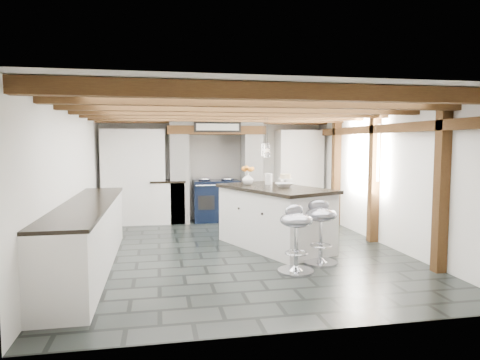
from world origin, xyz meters
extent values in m
plane|color=black|center=(0.00, 0.00, 0.00)|extent=(6.00, 6.00, 0.00)
plane|color=white|center=(0.00, 3.00, 1.15)|extent=(5.00, 0.00, 5.00)
plane|color=white|center=(-2.50, 0.00, 1.15)|extent=(0.00, 6.00, 6.00)
plane|color=white|center=(2.50, 0.00, 1.15)|extent=(0.00, 6.00, 6.00)
plane|color=white|center=(0.00, 0.00, 2.30)|extent=(6.00, 6.00, 0.00)
cube|color=silver|center=(-0.80, 2.70, 0.95)|extent=(0.40, 0.60, 1.90)
cube|color=silver|center=(0.80, 2.70, 0.95)|extent=(0.40, 0.60, 1.90)
cube|color=#4E3516|center=(0.00, 2.70, 1.99)|extent=(2.10, 0.65, 0.18)
cube|color=silver|center=(0.00, 2.70, 2.15)|extent=(2.00, 0.60, 0.31)
cube|color=black|center=(0.00, 2.38, 2.05)|extent=(1.00, 0.03, 0.22)
cube|color=silver|center=(0.00, 2.36, 2.05)|extent=(0.90, 0.01, 0.14)
cube|color=white|center=(-1.75, 2.70, 1.00)|extent=(1.30, 0.58, 2.00)
cube|color=white|center=(1.90, 2.70, 1.00)|extent=(1.00, 0.58, 2.00)
cube|color=white|center=(-2.20, -0.60, 0.44)|extent=(0.60, 3.80, 0.88)
cube|color=black|center=(-2.20, -0.60, 0.90)|extent=(0.64, 3.80, 0.04)
cube|color=white|center=(-1.05, 2.70, 0.44)|extent=(0.70, 0.60, 0.88)
cube|color=black|center=(-1.05, 2.70, 0.90)|extent=(0.74, 0.64, 0.04)
cube|color=#4E3516|center=(2.42, 0.00, 1.95)|extent=(0.15, 5.80, 0.14)
plane|color=white|center=(2.48, 0.60, 1.55)|extent=(0.00, 0.90, 0.90)
cube|color=#4E3516|center=(0.00, -2.60, 2.21)|extent=(5.00, 0.16, 0.16)
cube|color=#4E3516|center=(0.00, -1.73, 2.21)|extent=(5.00, 0.16, 0.16)
cube|color=#4E3516|center=(0.00, -0.87, 2.21)|extent=(5.00, 0.16, 0.16)
cube|color=#4E3516|center=(0.00, 0.00, 2.21)|extent=(5.00, 0.16, 0.16)
cube|color=#4E3516|center=(0.00, 0.87, 2.21)|extent=(5.00, 0.16, 0.16)
cube|color=#4E3516|center=(0.00, 1.73, 2.21)|extent=(5.00, 0.16, 0.16)
cube|color=#4E3516|center=(0.00, 2.60, 2.21)|extent=(5.00, 0.16, 0.16)
cube|color=#4E3516|center=(2.42, -1.60, 1.15)|extent=(0.15, 0.15, 2.30)
cube|color=#4E3516|center=(2.42, 0.20, 1.15)|extent=(0.15, 0.15, 2.30)
cube|color=#4E3516|center=(2.42, 1.80, 1.15)|extent=(0.15, 0.15, 2.30)
cylinder|color=black|center=(0.45, -0.05, 1.93)|extent=(0.01, 0.01, 0.56)
cylinder|color=white|center=(0.45, -0.05, 1.60)|extent=(0.09, 0.09, 0.22)
cylinder|color=black|center=(0.50, 0.25, 1.93)|extent=(0.01, 0.01, 0.56)
cylinder|color=white|center=(0.50, 0.25, 1.60)|extent=(0.09, 0.09, 0.22)
cylinder|color=black|center=(0.55, 0.55, 1.93)|extent=(0.01, 0.01, 0.56)
cylinder|color=white|center=(0.55, 0.55, 1.60)|extent=(0.09, 0.09, 0.22)
cube|color=black|center=(0.00, 2.68, 0.45)|extent=(1.00, 0.60, 0.90)
ellipsoid|color=silver|center=(-0.25, 2.68, 0.93)|extent=(0.28, 0.28, 0.11)
ellipsoid|color=silver|center=(0.25, 2.68, 0.93)|extent=(0.28, 0.28, 0.11)
cylinder|color=silver|center=(0.00, 2.36, 0.82)|extent=(0.95, 0.03, 0.03)
cube|color=black|center=(-0.25, 2.38, 0.45)|extent=(0.35, 0.02, 0.30)
cube|color=black|center=(0.25, 2.38, 0.45)|extent=(0.35, 0.02, 0.30)
cube|color=white|center=(0.63, 0.13, 0.47)|extent=(1.64, 2.16, 0.95)
cube|color=black|center=(0.63, 0.13, 0.97)|extent=(1.75, 2.27, 0.05)
imported|color=white|center=(0.27, 0.56, 1.10)|extent=(0.26, 0.26, 0.21)
ellipsoid|color=orange|center=(0.27, 0.56, 1.27)|extent=(0.22, 0.22, 0.13)
cylinder|color=white|center=(0.63, 0.54, 1.10)|extent=(0.13, 0.13, 0.19)
imported|color=white|center=(0.77, 0.07, 1.03)|extent=(0.36, 0.36, 0.07)
cylinder|color=white|center=(0.85, 0.28, 1.05)|extent=(0.05, 0.05, 0.11)
cylinder|color=white|center=(0.85, 0.28, 1.12)|extent=(0.24, 0.24, 0.02)
cylinder|color=#D3BB8E|center=(0.85, 0.28, 1.16)|extent=(0.18, 0.18, 0.08)
cylinder|color=silver|center=(1.01, -0.94, 0.02)|extent=(0.49, 0.49, 0.03)
cone|color=silver|center=(1.01, -0.94, 0.07)|extent=(0.22, 0.22, 0.09)
cylinder|color=silver|center=(1.01, -0.94, 0.37)|extent=(0.06, 0.06, 0.61)
torus|color=silver|center=(1.01, -0.94, 0.27)|extent=(0.31, 0.31, 0.02)
ellipsoid|color=gray|center=(1.01, -0.94, 0.71)|extent=(0.50, 0.50, 0.20)
ellipsoid|color=gray|center=(1.03, -0.83, 0.82)|extent=(0.33, 0.17, 0.17)
cylinder|color=silver|center=(0.54, -1.27, 0.02)|extent=(0.48, 0.48, 0.03)
cone|color=silver|center=(0.54, -1.27, 0.07)|extent=(0.22, 0.22, 0.09)
cylinder|color=silver|center=(0.54, -1.27, 0.36)|extent=(0.06, 0.06, 0.61)
torus|color=silver|center=(0.54, -1.27, 0.26)|extent=(0.31, 0.31, 0.02)
ellipsoid|color=gray|center=(0.54, -1.27, 0.70)|extent=(0.58, 0.58, 0.20)
ellipsoid|color=gray|center=(0.50, -1.17, 0.81)|extent=(0.33, 0.24, 0.17)
camera|label=1|loc=(-1.24, -6.59, 1.72)|focal=32.00mm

